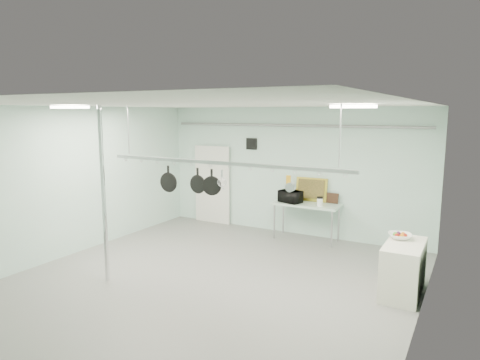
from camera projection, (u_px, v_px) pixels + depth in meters
The scene contains 25 objects.
floor at pixel (202, 287), 7.60m from camera, with size 8.00×8.00×0.00m, color gray.
ceiling at pixel (200, 105), 7.10m from camera, with size 7.00×8.00×0.02m, color silver.
back_wall at pixel (290, 171), 10.79m from camera, with size 7.00×0.02×3.20m, color silver.
right_wall at pixel (419, 224), 5.67m from camera, with size 0.02×8.00×3.20m, color silver.
door at pixel (213, 185), 11.94m from camera, with size 1.10×0.10×2.20m, color silver.
wall_vent at pixel (251, 144), 11.20m from camera, with size 0.30×0.04×0.30m, color black.
conduit_pipe at pixel (290, 125), 10.53m from camera, with size 0.07×0.07×6.60m, color gray.
chrome_pole at pixel (103, 195), 7.65m from camera, with size 0.08×0.08×3.20m, color silver.
prep_table at pixel (307, 206), 10.29m from camera, with size 1.60×0.70×0.91m.
side_cabinet at pixel (403, 269), 7.22m from camera, with size 0.60×1.20×0.90m, color silver.
pot_rack at pixel (220, 161), 7.41m from camera, with size 4.80×0.06×1.00m.
light_panel_left at pixel (70, 107), 7.47m from camera, with size 0.65×0.30×0.05m, color white.
light_panel_right at pixel (353, 106), 6.47m from camera, with size 0.65×0.30×0.05m, color white.
microwave at pixel (291, 197), 10.35m from camera, with size 0.53×0.36×0.29m, color black.
coffee_canister at pixel (320, 202), 9.95m from camera, with size 0.13×0.13×0.19m, color white.
painting_large at pixel (311, 189), 10.49m from camera, with size 0.78×0.05×0.58m, color gold.
painting_small at pixel (332, 198), 10.26m from camera, with size 0.30×0.04×0.25m, color #311D11.
fruit_bowl at pixel (400, 236), 7.41m from camera, with size 0.39×0.39×0.09m, color white.
skillet_left at pixel (168, 179), 8.02m from camera, with size 0.37×0.06×0.51m, color black, non-canonical shape.
skillet_mid at pixel (198, 181), 7.70m from camera, with size 0.34×0.06×0.47m, color black, non-canonical shape.
skillet_right at pixel (212, 182), 7.55m from camera, with size 0.34×0.06×0.46m, color black, non-canonical shape.
whisk at pixel (222, 179), 7.44m from camera, with size 0.16×0.16×0.32m, color #B7B8BC, non-canonical shape.
grater at pixel (289, 181), 6.83m from camera, with size 0.08×0.02×0.20m, color gold, non-canonical shape.
saucepan at pixel (291, 183), 6.82m from camera, with size 0.15×0.08×0.26m, color silver, non-canonical shape.
fruit_cluster at pixel (400, 234), 7.40m from camera, with size 0.24×0.24×0.09m, color maroon, non-canonical shape.
Camera 1 is at (4.09, -5.97, 3.08)m, focal length 32.00 mm.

